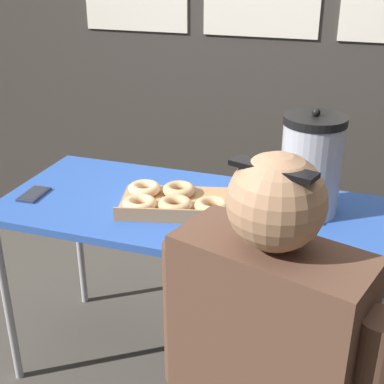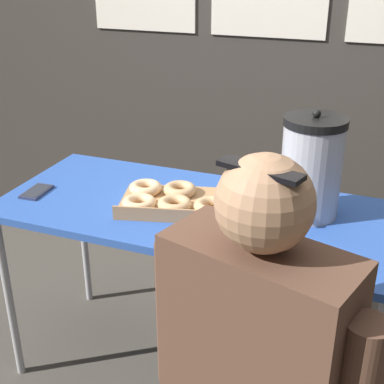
% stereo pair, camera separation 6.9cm
% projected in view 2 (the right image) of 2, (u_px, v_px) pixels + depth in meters
% --- Properties ---
extents(ground_plane, '(12.00, 12.00, 0.00)m').
position_uv_depth(ground_plane, '(197.00, 369.00, 2.28)').
color(ground_plane, '#4C473F').
extents(back_wall, '(6.00, 0.11, 2.65)m').
position_uv_depth(back_wall, '(270.00, 19.00, 2.56)').
color(back_wall, '#38332D').
rests_on(back_wall, ground).
extents(folding_table, '(1.48, 0.65, 0.77)m').
position_uv_depth(folding_table, '(198.00, 221.00, 1.98)').
color(folding_table, '#2D56B2').
rests_on(folding_table, ground).
extents(donut_box, '(0.47, 0.38, 0.05)m').
position_uv_depth(donut_box, '(173.00, 200.00, 1.96)').
color(donut_box, tan).
rests_on(donut_box, folding_table).
extents(coffee_urn, '(0.22, 0.24, 0.38)m').
position_uv_depth(coffee_urn, '(311.00, 167.00, 1.84)').
color(coffee_urn, '#B7B7BC').
rests_on(coffee_urn, folding_table).
extents(cell_phone, '(0.08, 0.14, 0.01)m').
position_uv_depth(cell_phone, '(37.00, 192.00, 2.08)').
color(cell_phone, '#2D334C').
rests_on(cell_phone, folding_table).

